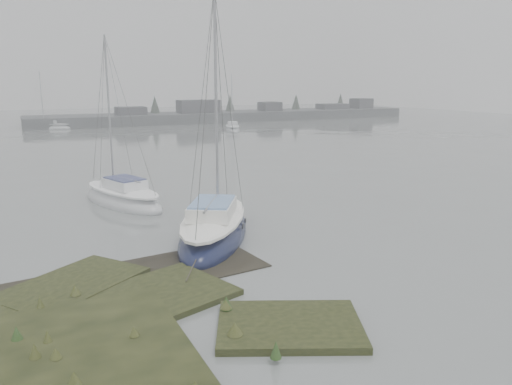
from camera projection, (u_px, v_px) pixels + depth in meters
name	position (u px, v px, depth m)	size (l,w,h in m)	color
ground	(89.00, 160.00, 38.80)	(160.00, 160.00, 0.00)	slate
far_shoreline	(238.00, 115.00, 78.08)	(60.00, 8.00, 4.15)	#4C4F51
sailboat_main	(214.00, 231.00, 19.28)	(5.71, 7.31, 10.06)	#101533
sailboat_white	(123.00, 199.00, 24.71)	(3.97, 6.54, 8.78)	silver
sailboat_far_b	(233.00, 129.00, 61.48)	(3.36, 5.56, 7.45)	silver
sailboat_far_c	(50.00, 127.00, 63.76)	(5.66, 4.36, 7.78)	#A0A4A8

